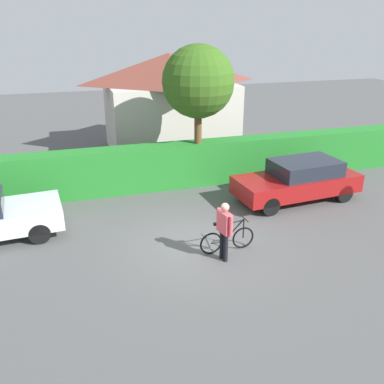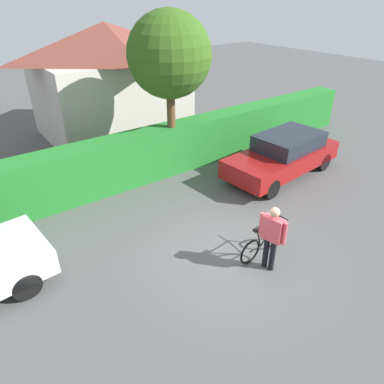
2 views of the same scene
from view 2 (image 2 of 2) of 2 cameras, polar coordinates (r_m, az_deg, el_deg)
name	(u,v)px [view 2 (image 2 of 2)]	position (r m, az deg, el deg)	size (l,w,h in m)	color
ground_plane	(225,253)	(8.91, 5.34, -9.84)	(60.00, 60.00, 0.00)	#4E4E4E
hedge_row	(133,159)	(11.82, -9.64, 5.34)	(20.84, 0.90, 1.69)	#227527
house_distant	(110,80)	(16.25, -13.27, 17.43)	(6.10, 4.74, 4.63)	beige
parked_car_far	(283,154)	(12.60, 14.70, 5.97)	(4.60, 2.13, 1.46)	maroon
bicycle	(264,242)	(8.78, 11.66, -8.01)	(1.63, 0.50, 0.96)	black
person_rider	(272,234)	(8.05, 12.91, -6.69)	(0.30, 0.66, 1.67)	black
tree_kerbside	(169,56)	(11.53, -3.71, 21.23)	(2.63, 2.63, 5.29)	brown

